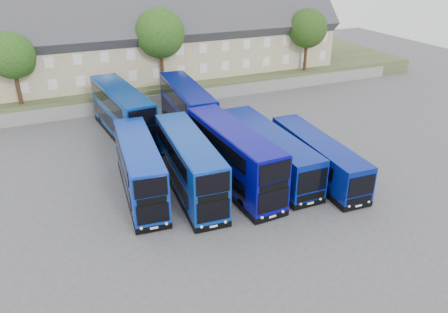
# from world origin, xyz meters

# --- Properties ---
(ground) EXTENTS (120.00, 120.00, 0.00)m
(ground) POSITION_xyz_m (0.00, 0.00, 0.00)
(ground) COLOR #4C4C52
(ground) RESTS_ON ground
(retaining_wall) EXTENTS (70.00, 0.40, 1.50)m
(retaining_wall) POSITION_xyz_m (0.00, 24.00, 0.75)
(retaining_wall) COLOR slate
(retaining_wall) RESTS_ON ground
(earth_bank) EXTENTS (80.00, 20.00, 2.00)m
(earth_bank) POSITION_xyz_m (0.00, 34.00, 1.00)
(earth_bank) COLOR #424828
(earth_bank) RESTS_ON ground
(terrace_row) EXTENTS (54.00, 10.40, 11.20)m
(terrace_row) POSITION_xyz_m (0.00, 30.00, 6.60)
(terrace_row) COLOR tan
(terrace_row) RESTS_ON earth_bank
(dd_front_left) EXTENTS (3.45, 11.07, 4.33)m
(dd_front_left) POSITION_xyz_m (-5.99, 4.46, 2.13)
(dd_front_left) COLOR #092DA6
(dd_front_left) RESTS_ON ground
(dd_front_mid) EXTENTS (3.32, 11.59, 4.55)m
(dd_front_mid) POSITION_xyz_m (-2.40, 3.34, 2.24)
(dd_front_mid) COLOR #083196
(dd_front_mid) RESTS_ON ground
(dd_front_right) EXTENTS (3.38, 12.15, 4.78)m
(dd_front_right) POSITION_xyz_m (1.17, 3.08, 2.35)
(dd_front_right) COLOR #070780
(dd_front_right) RESTS_ON ground
(dd_rear_left) EXTENTS (4.11, 12.61, 4.93)m
(dd_rear_left) POSITION_xyz_m (-4.78, 16.48, 2.42)
(dd_rear_left) COLOR navy
(dd_rear_left) RESTS_ON ground
(dd_rear_right) EXTENTS (3.35, 12.14, 4.78)m
(dd_rear_right) POSITION_xyz_m (1.62, 15.40, 2.35)
(dd_rear_right) COLOR navy
(dd_rear_right) RESTS_ON ground
(coach_east_a) EXTENTS (2.77, 13.17, 3.60)m
(coach_east_a) POSITION_xyz_m (4.89, 4.08, 1.77)
(coach_east_a) COLOR navy
(coach_east_a) RESTS_ON ground
(coach_east_b) EXTENTS (3.07, 11.98, 3.25)m
(coach_east_b) POSITION_xyz_m (8.20, 1.74, 1.59)
(coach_east_b) COLOR navy
(coach_east_b) RESTS_ON ground
(tree_west) EXTENTS (4.80, 4.80, 7.65)m
(tree_west) POSITION_xyz_m (-13.85, 25.10, 7.05)
(tree_west) COLOR #382314
(tree_west) RESTS_ON earth_bank
(tree_mid) EXTENTS (5.76, 5.76, 9.18)m
(tree_mid) POSITION_xyz_m (2.15, 25.60, 8.07)
(tree_mid) COLOR #382314
(tree_mid) RESTS_ON earth_bank
(tree_east) EXTENTS (5.12, 5.12, 8.16)m
(tree_east) POSITION_xyz_m (22.15, 25.10, 7.39)
(tree_east) COLOR #382314
(tree_east) RESTS_ON earth_bank
(tree_far) EXTENTS (5.44, 5.44, 8.67)m
(tree_far) POSITION_xyz_m (28.15, 32.10, 7.73)
(tree_far) COLOR #382314
(tree_far) RESTS_ON earth_bank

